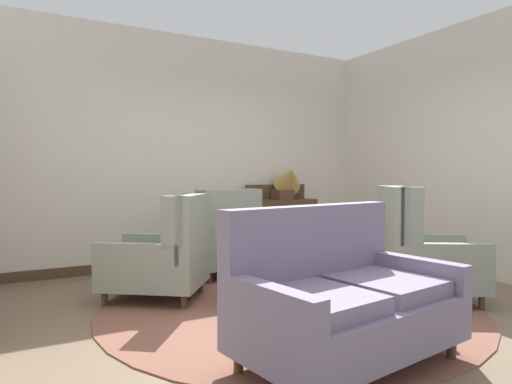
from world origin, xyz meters
TOP-DOWN VIEW (x-y plane):
  - ground at (0.00, 0.00)m, footprint 7.36×7.36m
  - wall_back at (0.00, 2.60)m, footprint 5.41×0.08m
  - wall_right at (2.63, 0.78)m, footprint 0.08×3.64m
  - baseboard_back at (0.00, 2.55)m, footprint 5.25×0.03m
  - area_rug at (0.00, 0.30)m, footprint 3.42×3.42m
  - coffee_table at (-0.01, 0.39)m, footprint 0.92×0.92m
  - porcelain_vase at (0.02, 0.36)m, footprint 0.20×0.20m
  - settee at (-0.39, -0.92)m, footprint 1.53×1.02m
  - armchair_foreground_right at (-0.04, 1.69)m, footprint 0.85×0.89m
  - armchair_back_corner at (1.19, -0.16)m, footprint 1.13×1.08m
  - armchair_near_window at (-0.93, 1.06)m, footprint 1.17×1.14m
  - side_table at (1.07, 0.59)m, footprint 0.48×0.48m
  - sideboard at (1.19, 2.31)m, footprint 0.99×0.37m
  - gramophone at (1.24, 2.21)m, footprint 0.53×0.60m

SIDE VIEW (x-z plane):
  - ground at x=0.00m, z-range 0.00..0.00m
  - area_rug at x=0.00m, z-range 0.00..0.01m
  - baseboard_back at x=0.00m, z-range 0.00..0.12m
  - coffee_table at x=-0.01m, z-range 0.15..0.61m
  - settee at x=-0.39m, z-range -0.09..0.91m
  - armchair_near_window at x=-0.93m, z-range -0.09..0.93m
  - side_table at x=1.07m, z-range 0.07..0.78m
  - armchair_foreground_right at x=-0.04m, z-range -0.08..0.96m
  - armchair_back_corner at x=1.19m, z-range -0.10..1.00m
  - sideboard at x=1.19m, z-range -0.04..1.02m
  - porcelain_vase at x=0.02m, z-range 0.44..0.79m
  - gramophone at x=1.24m, z-range 0.85..1.42m
  - wall_back at x=0.00m, z-range 0.00..3.05m
  - wall_right at x=2.63m, z-range 0.00..3.05m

